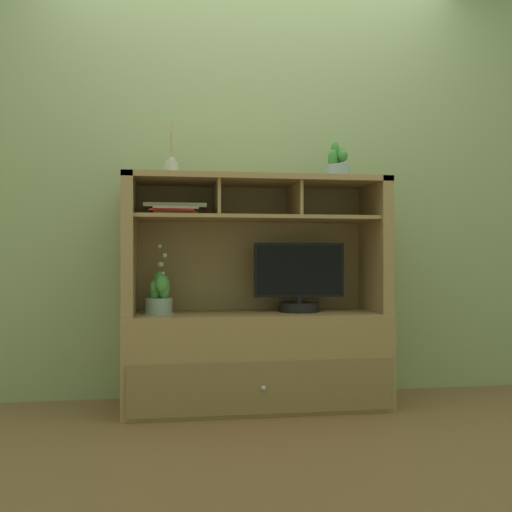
{
  "coord_description": "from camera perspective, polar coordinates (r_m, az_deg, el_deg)",
  "views": [
    {
      "loc": [
        -0.46,
        -3.15,
        0.82
      ],
      "look_at": [
        0.0,
        0.0,
        0.82
      ],
      "focal_mm": 40.82,
      "sensor_mm": 36.0,
      "label": 1
    }
  ],
  "objects": [
    {
      "name": "media_console",
      "position": [
        3.22,
        -0.02,
        -7.59
      ],
      "size": [
        1.42,
        0.52,
        1.25
      ],
      "color": "#98774B",
      "rests_on": "ground"
    },
    {
      "name": "potted_fern",
      "position": [
        3.16,
        -9.45,
        -4.04
      ],
      "size": [
        0.17,
        0.17,
        0.23
      ],
      "color": "#889D92",
      "rests_on": "media_console"
    },
    {
      "name": "back_wall",
      "position": [
        3.51,
        -0.66,
        9.5
      ],
      "size": [
        6.0,
        0.02,
        2.8
      ],
      "primitive_type": "cube",
      "color": "#8B9C6B",
      "rests_on": "ground"
    },
    {
      "name": "diffuser_bottle",
      "position": [
        3.21,
        -8.31,
        8.52
      ],
      "size": [
        0.08,
        0.08,
        0.3
      ],
      "color": "#BAB7AD",
      "rests_on": "media_console"
    },
    {
      "name": "potted_orchid",
      "position": [
        3.19,
        -9.2,
        -4.66
      ],
      "size": [
        0.12,
        0.12,
        0.37
      ],
      "color": "silver",
      "rests_on": "media_console"
    },
    {
      "name": "potted_succulent",
      "position": [
        3.31,
        8.0,
        8.82
      ],
      "size": [
        0.16,
        0.16,
        0.22
      ],
      "color": "#88999C",
      "rests_on": "media_console"
    },
    {
      "name": "tv_monitor",
      "position": [
        3.24,
        4.26,
        -2.6
      ],
      "size": [
        0.51,
        0.22,
        0.38
      ],
      "color": "black",
      "rests_on": "media_console"
    },
    {
      "name": "floor_plane",
      "position": [
        3.29,
        0.0,
        -14.61
      ],
      "size": [
        6.0,
        6.0,
        0.02
      ],
      "primitive_type": "cube",
      "color": "brown",
      "rests_on": "ground"
    },
    {
      "name": "magazine_stack_left",
      "position": [
        3.12,
        -7.99,
        4.57
      ],
      "size": [
        0.33,
        0.28,
        0.06
      ],
      "color": "#A53D24",
      "rests_on": "media_console"
    }
  ]
}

